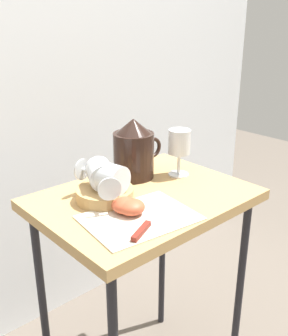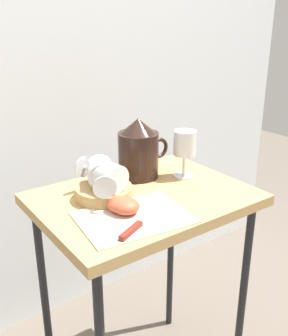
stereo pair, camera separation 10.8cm
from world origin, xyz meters
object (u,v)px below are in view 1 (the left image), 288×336
object	(u,v)px
wine_glass_tipped_near	(109,177)
pitcher	(134,154)
wine_glass_tipped_far	(101,175)
apple_half_left	(131,207)
apple_half_right	(125,205)
table	(144,219)
knife	(148,224)
wine_glass_upright	(179,145)
basket_tray	(105,194)

from	to	relation	value
wine_glass_tipped_near	pitcher	bearing A→B (deg)	29.79
wine_glass_tipped_far	apple_half_left	bearing A→B (deg)	-90.71
apple_half_left	apple_half_right	size ratio (longest dim) A/B	1.00
wine_glass_tipped_near	apple_half_left	xyz separation A→B (m)	(-0.00, -0.09, -0.05)
table	wine_glass_tipped_near	xyz separation A→B (m)	(-0.10, 0.02, 0.15)
knife	wine_glass_tipped_far	bearing A→B (deg)	86.78
table	pitcher	size ratio (longest dim) A/B	3.86
apple_half_left	table	bearing A→B (deg)	33.70
wine_glass_upright	knife	world-z (taller)	wine_glass_upright
basket_tray	wine_glass_tipped_far	xyz separation A→B (m)	(-0.00, 0.01, 0.05)
pitcher	apple_half_right	size ratio (longest dim) A/B	2.70
basket_tray	apple_half_left	distance (m)	0.11
pitcher	wine_glass_tipped_far	distance (m)	0.18
basket_tray	wine_glass_upright	world-z (taller)	wine_glass_upright
wine_glass_tipped_near	apple_half_right	size ratio (longest dim) A/B	2.23
wine_glass_tipped_near	wine_glass_tipped_far	size ratio (longest dim) A/B	0.94
basket_tray	wine_glass_upright	distance (m)	0.29
apple_half_right	pitcher	bearing A→B (deg)	44.22
wine_glass_upright	wine_glass_tipped_far	xyz separation A→B (m)	(-0.28, 0.02, -0.03)
basket_tray	apple_half_right	size ratio (longest dim) A/B	2.27
pitcher	wine_glass_tipped_far	xyz separation A→B (m)	(-0.17, -0.07, -0.00)
pitcher	wine_glass_tipped_far	size ratio (longest dim) A/B	1.14
wine_glass_tipped_far	knife	size ratio (longest dim) A/B	0.74
wine_glass_upright	apple_half_left	xyz separation A→B (m)	(-0.29, -0.11, -0.08)
wine_glass_upright	wine_glass_tipped_far	world-z (taller)	wine_glass_upright
wine_glass_tipped_far	knife	xyz separation A→B (m)	(-0.01, -0.20, -0.06)
table	apple_half_right	world-z (taller)	apple_half_right
wine_glass_upright	apple_half_right	distance (m)	0.31
table	wine_glass_tipped_far	bearing A→B (deg)	152.66
apple_half_left	knife	distance (m)	0.07
wine_glass_tipped_near	apple_half_right	xyz separation A→B (m)	(-0.01, -0.08, -0.05)
wine_glass_tipped_near	wine_glass_tipped_far	distance (m)	0.03
table	wine_glass_tipped_near	distance (m)	0.18
wine_glass_upright	wine_glass_tipped_near	size ratio (longest dim) A/B	0.96
wine_glass_upright	table	bearing A→B (deg)	-168.33
basket_tray	apple_half_right	distance (m)	0.10
wine_glass_upright	apple_half_left	distance (m)	0.31
pitcher	wine_glass_tipped_near	bearing A→B (deg)	-150.21
wine_glass_tipped_near	apple_half_left	size ratio (longest dim) A/B	2.23
basket_tray	wine_glass_tipped_near	size ratio (longest dim) A/B	1.02
basket_tray	apple_half_right	bearing A→B (deg)	-94.91
wine_glass_tipped_far	apple_half_left	xyz separation A→B (m)	(-0.00, -0.12, -0.05)
apple_half_left	wine_glass_upright	bearing A→B (deg)	20.69
table	wine_glass_upright	world-z (taller)	wine_glass_upright
pitcher	apple_half_right	distance (m)	0.25
wine_glass_upright	knife	size ratio (longest dim) A/B	0.67
pitcher	apple_half_left	xyz separation A→B (m)	(-0.17, -0.19, -0.05)
apple_half_right	knife	size ratio (longest dim) A/B	0.31
wine_glass_tipped_far	pitcher	bearing A→B (deg)	21.19
wine_glass_upright	apple_half_right	xyz separation A→B (m)	(-0.29, -0.09, -0.08)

